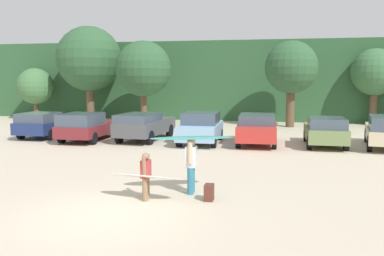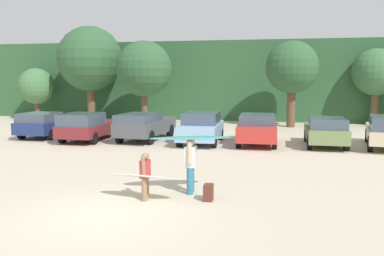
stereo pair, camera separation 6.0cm
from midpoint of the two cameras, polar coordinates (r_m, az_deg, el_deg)
ground_plane at (r=10.67m, az=-11.91°, el=-11.53°), size 120.00×120.00×0.00m
hillside_ridge at (r=38.51m, az=5.76°, el=6.43°), size 108.00×12.00×6.16m
tree_center_left at (r=35.87m, az=-20.47°, el=5.30°), size 2.85×2.85×4.08m
tree_far_left at (r=33.63m, az=-13.78°, el=9.04°), size 4.95×4.95×7.24m
tree_center_right at (r=30.41m, az=-6.66°, el=7.94°), size 3.96×3.96×5.94m
tree_ridge_back at (r=29.18m, az=13.22°, el=7.92°), size 3.52×3.52×5.79m
tree_far_right at (r=32.14m, az=23.45°, el=6.89°), size 3.28×3.28×5.36m
parked_car_navy at (r=25.21m, az=-19.09°, el=0.54°), size 1.95×4.40×1.42m
parked_car_maroon at (r=22.97m, az=-14.06°, el=0.25°), size 1.94×4.35×1.52m
parked_car_dark_gray at (r=22.56m, az=-6.58°, el=0.39°), size 2.24×4.55×1.49m
parked_car_sky_blue at (r=21.46m, az=1.12°, el=0.08°), size 1.99×4.07×1.58m
parked_car_red at (r=21.44m, az=8.69°, el=-0.02°), size 2.02×4.29×1.49m
parked_car_olive_green at (r=21.47m, az=17.50°, el=-0.36°), size 1.86×3.99×1.45m
person_adult at (r=12.17m, az=-0.26°, el=-4.62°), size 0.32×0.61×1.63m
person_child at (r=11.61m, az=-6.41°, el=-6.13°), size 0.26×0.57×1.31m
surfboard_teal at (r=12.03m, az=-0.20°, el=-1.34°), size 2.48×1.46×0.08m
surfboard_white at (r=11.66m, az=-6.39°, el=-6.55°), size 2.26×0.87×0.25m
backpack_dropped at (r=11.62m, az=2.17°, el=-8.70°), size 0.24×0.34×0.45m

